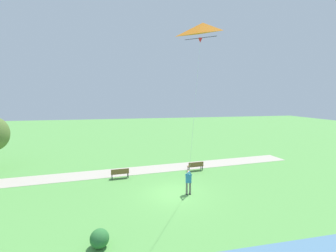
{
  "coord_description": "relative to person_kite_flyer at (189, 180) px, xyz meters",
  "views": [
    {
      "loc": [
        -15.25,
        3.76,
        6.89
      ],
      "look_at": [
        -0.14,
        0.54,
        4.95
      ],
      "focal_mm": 24.38,
      "sensor_mm": 36.0,
      "label": 1
    }
  ],
  "objects": [
    {
      "name": "park_bench_near_walkway",
      "position": [
        4.88,
        -2.2,
        -0.54
      ],
      "size": [
        0.57,
        1.53,
        0.88
      ],
      "color": "brown",
      "rests_on": "ground"
    },
    {
      "name": "person_kite_flyer",
      "position": [
        0.0,
        0.0,
        0.0
      ],
      "size": [
        0.62,
        0.52,
        1.83
      ],
      "color": "#232328",
      "rests_on": "ground"
    },
    {
      "name": "ground_plane",
      "position": [
        0.3,
        0.93,
        -1.05
      ],
      "size": [
        120.0,
        120.0,
        0.0
      ],
      "primitive_type": "plane",
      "color": "#569947"
    },
    {
      "name": "walkway_path",
      "position": [
        6.11,
        2.93,
        -1.04
      ],
      "size": [
        5.17,
        32.09,
        0.02
      ],
      "primitive_type": "cube",
      "rotation": [
        0.0,
        0.0,
        0.09
      ],
      "color": "#ADA393",
      "rests_on": "ground"
    },
    {
      "name": "lakeside_shrub",
      "position": [
        -4.75,
        5.73,
        -0.61
      ],
      "size": [
        0.84,
        0.87,
        0.88
      ],
      "primitive_type": "ellipsoid",
      "color": "#2D7033",
      "rests_on": "ground"
    },
    {
      "name": "park_bench_far_walkway",
      "position": [
        4.27,
        4.77,
        -0.54
      ],
      "size": [
        0.57,
        1.53,
        0.88
      ],
      "color": "brown",
      "rests_on": "ground"
    },
    {
      "name": "flying_kite",
      "position": [
        -3.6,
        0.5,
        8.99
      ],
      "size": [
        4.07,
        1.8,
        8.76
      ],
      "color": "orange"
    }
  ]
}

